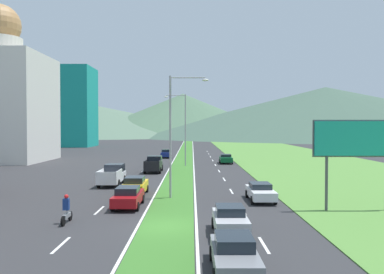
% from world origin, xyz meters
% --- Properties ---
extents(ground_plane, '(600.00, 600.00, 0.00)m').
position_xyz_m(ground_plane, '(0.00, 0.00, 0.00)').
color(ground_plane, '#2D2D30').
extents(grass_median, '(3.20, 240.00, 0.06)m').
position_xyz_m(grass_median, '(0.00, 60.00, 0.03)').
color(grass_median, '#387028').
rests_on(grass_median, ground_plane).
extents(grass_verge_right, '(24.00, 240.00, 0.06)m').
position_xyz_m(grass_verge_right, '(20.60, 60.00, 0.03)').
color(grass_verge_right, '#518438').
rests_on(grass_verge_right, ground_plane).
extents(lane_dash_left_2, '(0.16, 2.80, 0.01)m').
position_xyz_m(lane_dash_left_2, '(-5.10, -3.53, 0.01)').
color(lane_dash_left_2, silver).
rests_on(lane_dash_left_2, ground_plane).
extents(lane_dash_left_3, '(0.16, 2.80, 0.01)m').
position_xyz_m(lane_dash_left_3, '(-5.10, 4.71, 0.01)').
color(lane_dash_left_3, silver).
rests_on(lane_dash_left_3, ground_plane).
extents(lane_dash_left_4, '(0.16, 2.80, 0.01)m').
position_xyz_m(lane_dash_left_4, '(-5.10, 12.95, 0.01)').
color(lane_dash_left_4, silver).
rests_on(lane_dash_left_4, ground_plane).
extents(lane_dash_left_5, '(0.16, 2.80, 0.01)m').
position_xyz_m(lane_dash_left_5, '(-5.10, 21.19, 0.01)').
color(lane_dash_left_5, silver).
rests_on(lane_dash_left_5, ground_plane).
extents(lane_dash_left_6, '(0.16, 2.80, 0.01)m').
position_xyz_m(lane_dash_left_6, '(-5.10, 29.42, 0.01)').
color(lane_dash_left_6, silver).
rests_on(lane_dash_left_6, ground_plane).
extents(lane_dash_left_7, '(0.16, 2.80, 0.01)m').
position_xyz_m(lane_dash_left_7, '(-5.10, 37.66, 0.01)').
color(lane_dash_left_7, silver).
rests_on(lane_dash_left_7, ground_plane).
extents(lane_dash_left_8, '(0.16, 2.80, 0.01)m').
position_xyz_m(lane_dash_left_8, '(-5.10, 45.90, 0.01)').
color(lane_dash_left_8, silver).
rests_on(lane_dash_left_8, ground_plane).
extents(lane_dash_left_9, '(0.16, 2.80, 0.01)m').
position_xyz_m(lane_dash_left_9, '(-5.10, 54.13, 0.01)').
color(lane_dash_left_9, silver).
rests_on(lane_dash_left_9, ground_plane).
extents(lane_dash_left_10, '(0.16, 2.80, 0.01)m').
position_xyz_m(lane_dash_left_10, '(-5.10, 62.37, 0.01)').
color(lane_dash_left_10, silver).
rests_on(lane_dash_left_10, ground_plane).
extents(lane_dash_left_11, '(0.16, 2.80, 0.01)m').
position_xyz_m(lane_dash_left_11, '(-5.10, 70.61, 0.01)').
color(lane_dash_left_11, silver).
rests_on(lane_dash_left_11, ground_plane).
extents(lane_dash_right_2, '(0.16, 2.80, 0.01)m').
position_xyz_m(lane_dash_right_2, '(5.10, -3.53, 0.01)').
color(lane_dash_right_2, silver).
rests_on(lane_dash_right_2, ground_plane).
extents(lane_dash_right_3, '(0.16, 2.80, 0.01)m').
position_xyz_m(lane_dash_right_3, '(5.10, 4.71, 0.01)').
color(lane_dash_right_3, silver).
rests_on(lane_dash_right_3, ground_plane).
extents(lane_dash_right_4, '(0.16, 2.80, 0.01)m').
position_xyz_m(lane_dash_right_4, '(5.10, 12.95, 0.01)').
color(lane_dash_right_4, silver).
rests_on(lane_dash_right_4, ground_plane).
extents(lane_dash_right_5, '(0.16, 2.80, 0.01)m').
position_xyz_m(lane_dash_right_5, '(5.10, 21.19, 0.01)').
color(lane_dash_right_5, silver).
rests_on(lane_dash_right_5, ground_plane).
extents(lane_dash_right_6, '(0.16, 2.80, 0.01)m').
position_xyz_m(lane_dash_right_6, '(5.10, 29.42, 0.01)').
color(lane_dash_right_6, silver).
rests_on(lane_dash_right_6, ground_plane).
extents(lane_dash_right_7, '(0.16, 2.80, 0.01)m').
position_xyz_m(lane_dash_right_7, '(5.10, 37.66, 0.01)').
color(lane_dash_right_7, silver).
rests_on(lane_dash_right_7, ground_plane).
extents(lane_dash_right_8, '(0.16, 2.80, 0.01)m').
position_xyz_m(lane_dash_right_8, '(5.10, 45.90, 0.01)').
color(lane_dash_right_8, silver).
rests_on(lane_dash_right_8, ground_plane).
extents(lane_dash_right_9, '(0.16, 2.80, 0.01)m').
position_xyz_m(lane_dash_right_9, '(5.10, 54.13, 0.01)').
color(lane_dash_right_9, silver).
rests_on(lane_dash_right_9, ground_plane).
extents(lane_dash_right_10, '(0.16, 2.80, 0.01)m').
position_xyz_m(lane_dash_right_10, '(5.10, 62.37, 0.01)').
color(lane_dash_right_10, silver).
rests_on(lane_dash_right_10, ground_plane).
extents(lane_dash_right_11, '(0.16, 2.80, 0.01)m').
position_xyz_m(lane_dash_right_11, '(5.10, 70.61, 0.01)').
color(lane_dash_right_11, silver).
rests_on(lane_dash_right_11, ground_plane).
extents(edge_line_median_left, '(0.16, 240.00, 0.01)m').
position_xyz_m(edge_line_median_left, '(-1.75, 60.00, 0.01)').
color(edge_line_median_left, silver).
rests_on(edge_line_median_left, ground_plane).
extents(edge_line_median_right, '(0.16, 240.00, 0.01)m').
position_xyz_m(edge_line_median_right, '(1.75, 60.00, 0.01)').
color(edge_line_median_right, silver).
rests_on(edge_line_median_right, ground_plane).
extents(domed_building, '(15.36, 15.36, 26.65)m').
position_xyz_m(domed_building, '(-31.18, 44.36, 10.46)').
color(domed_building, silver).
rests_on(domed_building, ground_plane).
extents(midrise_colored, '(13.28, 13.28, 23.36)m').
position_xyz_m(midrise_colored, '(-34.43, 94.08, 11.68)').
color(midrise_colored, teal).
rests_on(midrise_colored, ground_plane).
extents(hill_far_left, '(215.75, 215.75, 21.70)m').
position_xyz_m(hill_far_left, '(-72.17, 252.80, 10.85)').
color(hill_far_left, '#516B56').
rests_on(hill_far_left, ground_plane).
extents(hill_far_center, '(132.57, 132.57, 27.23)m').
position_xyz_m(hill_far_center, '(-4.48, 235.81, 13.62)').
color(hill_far_center, '#47664C').
rests_on(hill_far_center, ground_plane).
extents(hill_far_right, '(238.96, 238.96, 30.04)m').
position_xyz_m(hill_far_right, '(83.56, 220.63, 15.02)').
color(hill_far_right, '#3D5647').
rests_on(hill_far_right, ground_plane).
extents(street_lamp_near, '(3.25, 0.28, 10.12)m').
position_xyz_m(street_lamp_near, '(0.04, 9.38, 5.81)').
color(street_lamp_near, '#99999E').
rests_on(street_lamp_near, ground_plane).
extents(street_lamp_mid, '(3.27, 0.36, 10.72)m').
position_xyz_m(street_lamp_mid, '(0.17, 35.93, 6.12)').
color(street_lamp_mid, '#99999E').
rests_on(street_lamp_mid, ground_plane).
extents(billboard_roadside, '(6.18, 0.28, 6.43)m').
position_xyz_m(billboard_roadside, '(13.04, 4.44, 4.87)').
color(billboard_roadside, '#4C4C51').
rests_on(billboard_roadside, ground_plane).
extents(car_0, '(1.98, 4.70, 1.41)m').
position_xyz_m(car_0, '(6.98, 8.36, 0.74)').
color(car_0, silver).
rests_on(car_0, ground_plane).
extents(car_1, '(1.92, 4.47, 1.46)m').
position_xyz_m(car_1, '(3.23, -7.13, 0.74)').
color(car_1, slate).
rests_on(car_1, ground_plane).
extents(car_3, '(2.03, 4.17, 1.49)m').
position_xyz_m(car_3, '(6.92, 40.24, 0.77)').
color(car_3, '#0C5128').
rests_on(car_3, ground_plane).
extents(car_4, '(1.89, 4.65, 1.63)m').
position_xyz_m(car_4, '(-3.43, 51.68, 0.82)').
color(car_4, navy).
rests_on(car_4, ground_plane).
extents(car_5, '(1.92, 4.06, 1.55)m').
position_xyz_m(car_5, '(3.60, -1.46, 0.79)').
color(car_5, '#B2B2B7').
rests_on(car_5, ground_plane).
extents(car_6, '(1.98, 4.65, 1.52)m').
position_xyz_m(car_6, '(-3.24, 5.90, 0.78)').
color(car_6, maroon).
rests_on(car_6, ground_plane).
extents(car_7, '(1.98, 4.63, 1.61)m').
position_xyz_m(car_7, '(-3.47, 10.98, 0.82)').
color(car_7, yellow).
rests_on(car_7, ground_plane).
extents(pickup_truck_0, '(2.18, 5.40, 2.00)m').
position_xyz_m(pickup_truck_0, '(-3.52, 28.55, 0.98)').
color(pickup_truck_0, black).
rests_on(pickup_truck_0, ground_plane).
extents(pickup_truck_1, '(2.18, 5.40, 2.00)m').
position_xyz_m(pickup_truck_1, '(-6.65, 17.08, 0.98)').
color(pickup_truck_1, silver).
rests_on(pickup_truck_1, ground_plane).
extents(motorcycle_rider, '(0.36, 2.00, 1.80)m').
position_xyz_m(motorcycle_rider, '(-6.22, 0.91, 0.75)').
color(motorcycle_rider, black).
rests_on(motorcycle_rider, ground_plane).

